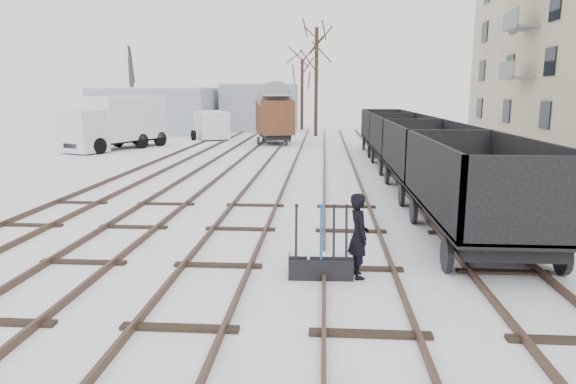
% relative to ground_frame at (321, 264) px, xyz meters
% --- Properties ---
extents(ground, '(120.00, 120.00, 0.00)m').
position_rel_ground_frame_xyz_m(ground, '(-2.21, 0.51, -0.28)').
color(ground, white).
rests_on(ground, ground).
extents(tracks, '(13.90, 52.00, 0.16)m').
position_rel_ground_frame_xyz_m(tracks, '(-2.21, 14.18, -0.21)').
color(tracks, black).
rests_on(tracks, ground).
extents(shed_left, '(10.00, 8.00, 4.10)m').
position_rel_ground_frame_xyz_m(shed_left, '(-15.21, 36.51, 1.76)').
color(shed_left, '#8B949D').
rests_on(shed_left, ground).
extents(shed_right, '(7.00, 6.00, 4.50)m').
position_rel_ground_frame_xyz_m(shed_right, '(-6.21, 40.51, 1.96)').
color(shed_right, '#8B949D').
rests_on(shed_right, ground).
extents(ground_frame, '(1.31, 0.45, 1.49)m').
position_rel_ground_frame_xyz_m(ground_frame, '(0.00, 0.00, 0.00)').
color(ground_frame, black).
rests_on(ground_frame, ground).
extents(worker, '(0.54, 0.71, 1.74)m').
position_rel_ground_frame_xyz_m(worker, '(0.75, 0.10, 0.59)').
color(worker, black).
rests_on(worker, ground).
extents(freight_wagon_a, '(2.55, 6.36, 2.60)m').
position_rel_ground_frame_xyz_m(freight_wagon_a, '(3.79, 2.56, 0.71)').
color(freight_wagon_a, black).
rests_on(freight_wagon_a, ground).
extents(freight_wagon_b, '(2.55, 6.36, 2.60)m').
position_rel_ground_frame_xyz_m(freight_wagon_b, '(3.79, 8.96, 0.71)').
color(freight_wagon_b, black).
rests_on(freight_wagon_b, ground).
extents(freight_wagon_c, '(2.55, 6.36, 2.60)m').
position_rel_ground_frame_xyz_m(freight_wagon_c, '(3.79, 15.36, 0.71)').
color(freight_wagon_c, black).
rests_on(freight_wagon_c, ground).
extents(freight_wagon_d, '(2.55, 6.36, 2.60)m').
position_rel_ground_frame_xyz_m(freight_wagon_d, '(3.79, 21.76, 0.71)').
color(freight_wagon_d, black).
rests_on(freight_wagon_d, ground).
extents(box_van_wagon, '(3.46, 5.00, 3.47)m').
position_rel_ground_frame_xyz_m(box_van_wagon, '(-3.57, 27.35, 1.74)').
color(box_van_wagon, black).
rests_on(box_van_wagon, ground).
extents(lorry, '(4.40, 7.88, 3.42)m').
position_rel_ground_frame_xyz_m(lorry, '(-13.50, 22.93, 1.48)').
color(lorry, black).
rests_on(lorry, ground).
extents(panel_van, '(3.92, 5.40, 2.19)m').
position_rel_ground_frame_xyz_m(panel_van, '(-9.11, 31.10, 0.85)').
color(panel_van, silver).
rests_on(panel_van, ground).
extents(crane, '(1.91, 4.60, 7.71)m').
position_rel_ground_frame_xyz_m(crane, '(-17.30, 36.18, 1.74)').
color(crane, '#313237').
rests_on(crane, ground).
extents(tree_far_left, '(0.30, 0.30, 6.85)m').
position_rel_ground_frame_xyz_m(tree_far_left, '(-2.20, 41.59, 3.14)').
color(tree_far_left, black).
rests_on(tree_far_left, ground).
extents(tree_far_right, '(0.30, 0.30, 8.94)m').
position_rel_ground_frame_xyz_m(tree_far_right, '(-0.69, 34.07, 4.18)').
color(tree_far_right, black).
rests_on(tree_far_right, ground).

